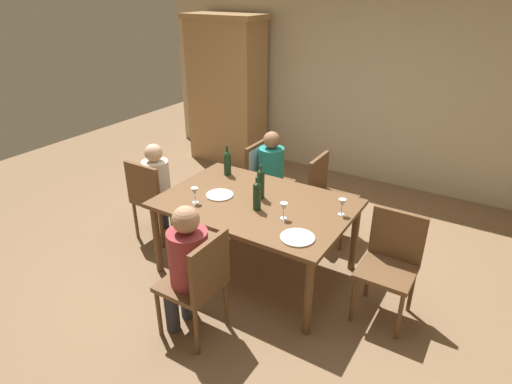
# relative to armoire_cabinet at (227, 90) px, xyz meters

# --- Properties ---
(ground_plane) EXTENTS (10.00, 10.00, 0.00)m
(ground_plane) POSITION_rel_armoire_cabinet_xyz_m (1.97, -2.33, -1.10)
(ground_plane) COLOR #846647
(rear_room_partition) EXTENTS (6.40, 0.12, 2.70)m
(rear_room_partition) POSITION_rel_armoire_cabinet_xyz_m (1.97, 0.45, 0.25)
(rear_room_partition) COLOR beige
(rear_room_partition) RESTS_ON ground_plane
(armoire_cabinet) EXTENTS (1.18, 0.62, 2.18)m
(armoire_cabinet) POSITION_rel_armoire_cabinet_xyz_m (0.00, 0.00, 0.00)
(armoire_cabinet) COLOR #A87F51
(armoire_cabinet) RESTS_ON ground_plane
(dining_table) EXTENTS (1.74, 1.17, 0.76)m
(dining_table) POSITION_rel_armoire_cabinet_xyz_m (1.97, -2.33, -0.42)
(dining_table) COLOR brown
(dining_table) RESTS_ON ground_plane
(chair_left_end) EXTENTS (0.44, 0.44, 0.92)m
(chair_left_end) POSITION_rel_armoire_cabinet_xyz_m (0.72, -2.42, -0.56)
(chair_left_end) COLOR brown
(chair_left_end) RESTS_ON ground_plane
(chair_far_left) EXTENTS (0.46, 0.44, 0.92)m
(chair_far_left) POSITION_rel_armoire_cabinet_xyz_m (1.45, -1.37, -0.50)
(chair_far_left) COLOR brown
(chair_far_left) RESTS_ON ground_plane
(chair_near) EXTENTS (0.44, 0.44, 0.92)m
(chair_near) POSITION_rel_armoire_cabinet_xyz_m (2.06, -3.30, -0.56)
(chair_near) COLOR brown
(chair_near) RESTS_ON ground_plane
(chair_far_right) EXTENTS (0.44, 0.44, 0.92)m
(chair_far_right) POSITION_rel_armoire_cabinet_xyz_m (2.27, -1.37, -0.56)
(chair_far_right) COLOR brown
(chair_far_right) RESTS_ON ground_plane
(chair_right_end) EXTENTS (0.44, 0.44, 0.92)m
(chair_right_end) POSITION_rel_armoire_cabinet_xyz_m (3.22, -2.25, -0.56)
(chair_right_end) COLOR brown
(chair_right_end) RESTS_ON ground_plane
(person_woman_host) EXTENTS (0.28, 0.32, 1.08)m
(person_woman_host) POSITION_rel_armoire_cabinet_xyz_m (0.72, -2.31, -0.47)
(person_woman_host) COLOR #33333D
(person_woman_host) RESTS_ON ground_plane
(person_man_bearded) EXTENTS (0.33, 0.29, 1.10)m
(person_man_bearded) POSITION_rel_armoire_cabinet_xyz_m (1.60, -1.37, -0.46)
(person_man_bearded) COLOR #33333D
(person_man_bearded) RESTS_ON ground_plane
(person_man_guest) EXTENTS (0.36, 0.31, 1.14)m
(person_man_guest) POSITION_rel_armoire_cabinet_xyz_m (1.94, -3.30, -0.44)
(person_man_guest) COLOR #33333D
(person_man_guest) RESTS_ON ground_plane
(wine_bottle_tall_green) EXTENTS (0.07, 0.07, 0.31)m
(wine_bottle_tall_green) POSITION_rel_armoire_cabinet_xyz_m (2.05, -2.45, -0.20)
(wine_bottle_tall_green) COLOR #19381E
(wine_bottle_tall_green) RESTS_ON dining_table
(wine_bottle_dark_red) EXTENTS (0.07, 0.07, 0.33)m
(wine_bottle_dark_red) POSITION_rel_armoire_cabinet_xyz_m (1.96, -2.24, -0.19)
(wine_bottle_dark_red) COLOR #19381E
(wine_bottle_dark_red) RESTS_ON dining_table
(wine_bottle_short_olive) EXTENTS (0.08, 0.08, 0.32)m
(wine_bottle_short_olive) POSITION_rel_armoire_cabinet_xyz_m (1.39, -1.96, -0.20)
(wine_bottle_short_olive) COLOR #19381E
(wine_bottle_short_olive) RESTS_ON dining_table
(wine_glass_near_left) EXTENTS (0.07, 0.07, 0.15)m
(wine_glass_near_left) POSITION_rel_armoire_cabinet_xyz_m (1.50, -2.64, -0.23)
(wine_glass_near_left) COLOR silver
(wine_glass_near_left) RESTS_ON dining_table
(wine_glass_centre) EXTENTS (0.07, 0.07, 0.15)m
(wine_glass_centre) POSITION_rel_armoire_cabinet_xyz_m (2.73, -2.15, -0.23)
(wine_glass_centre) COLOR silver
(wine_glass_centre) RESTS_ON dining_table
(wine_glass_near_right) EXTENTS (0.07, 0.07, 0.15)m
(wine_glass_near_right) POSITION_rel_armoire_cabinet_xyz_m (2.33, -2.47, -0.23)
(wine_glass_near_right) COLOR silver
(wine_glass_near_right) RESTS_ON dining_table
(dinner_plate_host) EXTENTS (0.28, 0.28, 0.01)m
(dinner_plate_host) POSITION_rel_armoire_cabinet_xyz_m (2.58, -2.69, -0.33)
(dinner_plate_host) COLOR silver
(dinner_plate_host) RESTS_ON dining_table
(dinner_plate_guest_left) EXTENTS (0.26, 0.26, 0.01)m
(dinner_plate_guest_left) POSITION_rel_armoire_cabinet_xyz_m (1.61, -2.41, -0.33)
(dinner_plate_guest_left) COLOR silver
(dinner_plate_guest_left) RESTS_ON dining_table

